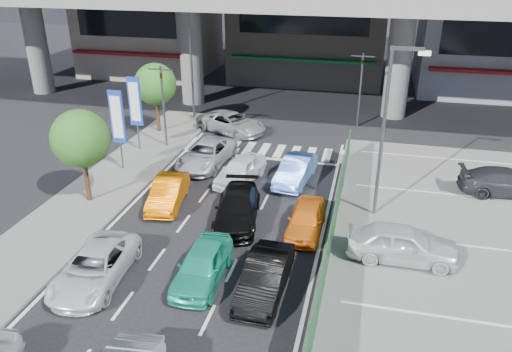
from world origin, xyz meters
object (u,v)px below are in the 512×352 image
(signboard_near, at_px, (117,119))
(hatch_black_mid_right, at_px, (265,277))
(taxi_orange_left, at_px, (168,193))
(parked_sedan_white, at_px, (403,243))
(tree_near, at_px, (80,139))
(sedan_black_mid, at_px, (237,208))
(kei_truck_front_right, at_px, (296,170))
(sedan_white_front_mid, at_px, (240,170))
(taxi_teal_mid, at_px, (202,265))
(wagon_silver_front_left, at_px, (206,154))
(parked_sedan_dgrey, at_px, (507,182))
(street_lamp_left, at_px, (193,54))
(signboard_far, at_px, (135,104))
(tree_far, at_px, (155,84))
(street_lamp_right, at_px, (388,120))
(sedan_white_mid_left, at_px, (95,267))
(taxi_orange_right, at_px, (306,219))
(crossing_wagon_silver, at_px, (232,123))
(traffic_light_left, at_px, (162,87))
(traffic_light_right, at_px, (362,72))

(signboard_near, relative_size, hatch_black_mid_right, 1.12)
(taxi_orange_left, xyz_separation_m, parked_sedan_white, (11.16, -2.37, 0.16))
(tree_near, xyz_separation_m, sedan_black_mid, (7.78, -0.16, -2.70))
(kei_truck_front_right, bearing_deg, sedan_white_front_mid, -159.76)
(taxi_teal_mid, xyz_separation_m, sedan_white_front_mid, (-0.92, 8.92, 0.00))
(taxi_teal_mid, height_order, wagon_silver_front_left, same)
(hatch_black_mid_right, height_order, sedan_white_front_mid, same)
(wagon_silver_front_left, bearing_deg, parked_sedan_dgrey, 4.92)
(street_lamp_left, distance_m, signboard_far, 7.32)
(tree_far, height_order, taxi_orange_left, tree_far)
(street_lamp_right, relative_size, hatch_black_mid_right, 1.91)
(sedan_black_mid, bearing_deg, sedan_white_mid_left, -134.20)
(sedan_black_mid, xyz_separation_m, kei_truck_front_right, (1.93, 4.92, 0.00))
(signboard_near, relative_size, signboard_far, 1.00)
(taxi_orange_right, relative_size, crossing_wagon_silver, 0.75)
(street_lamp_left, relative_size, signboard_far, 1.70)
(parked_sedan_white, distance_m, parked_sedan_dgrey, 9.13)
(tree_near, bearing_deg, street_lamp_left, 87.24)
(taxi_orange_left, bearing_deg, taxi_teal_mid, -64.99)
(traffic_light_left, xyz_separation_m, taxi_orange_left, (3.20, -7.34, -3.27))
(traffic_light_right, distance_m, wagon_silver_front_left, 12.76)
(crossing_wagon_silver, bearing_deg, taxi_teal_mid, -143.13)
(taxi_orange_left, bearing_deg, sedan_black_mid, -21.12)
(street_lamp_left, bearing_deg, signboard_near, -94.99)
(street_lamp_right, relative_size, sedan_white_mid_left, 1.70)
(sedan_white_front_mid, bearing_deg, hatch_black_mid_right, -57.25)
(street_lamp_left, distance_m, parked_sedan_dgrey, 21.90)
(taxi_teal_mid, xyz_separation_m, taxi_orange_left, (-3.70, 5.51, -0.03))
(street_lamp_left, height_order, crossing_wagon_silver, street_lamp_left)
(taxi_orange_right, bearing_deg, sedan_white_front_mid, 134.42)
(tree_near, bearing_deg, wagon_silver_front_left, 53.85)
(signboard_near, relative_size, taxi_orange_right, 1.24)
(signboard_near, relative_size, sedan_white_front_mid, 1.16)
(traffic_light_left, relative_size, taxi_orange_right, 1.38)
(street_lamp_right, bearing_deg, taxi_orange_right, -143.54)
(street_lamp_right, height_order, sedan_white_front_mid, street_lamp_right)
(sedan_white_mid_left, relative_size, taxi_orange_left, 1.17)
(traffic_light_left, distance_m, sedan_white_mid_left, 14.57)
(traffic_light_right, distance_m, parked_sedan_white, 17.21)
(taxi_orange_left, height_order, taxi_orange_right, taxi_orange_left)
(sedan_white_mid_left, xyz_separation_m, parked_sedan_white, (11.39, 4.17, 0.17))
(street_lamp_right, xyz_separation_m, wagon_silver_front_left, (-9.92, 3.82, -4.08))
(traffic_light_right, relative_size, tree_far, 1.08)
(traffic_light_left, distance_m, kei_truck_front_right, 10.02)
(sedan_white_mid_left, bearing_deg, wagon_silver_front_left, 83.30)
(traffic_light_right, xyz_separation_m, street_lamp_left, (-11.83, -1.00, 0.83))
(tree_near, distance_m, parked_sedan_white, 15.46)
(sedan_white_front_mid, bearing_deg, street_lamp_left, 133.81)
(crossing_wagon_silver, bearing_deg, sedan_white_mid_left, -156.56)
(signboard_near, height_order, sedan_white_mid_left, signboard_near)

